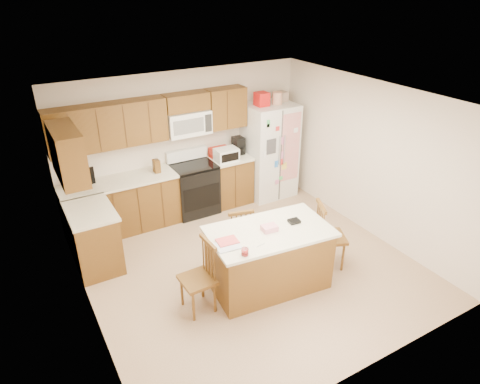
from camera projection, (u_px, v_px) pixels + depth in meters
ground at (249, 265)px, 6.40m from camera, size 4.50×4.50×0.00m
room_shell at (250, 178)px, 5.76m from camera, size 4.60×4.60×2.52m
cabinetry at (141, 180)px, 6.94m from camera, size 3.36×1.56×2.15m
stove at (194, 188)px, 7.69m from camera, size 0.76×0.65×1.13m
refrigerator at (269, 150)px, 8.14m from camera, size 0.90×0.79×2.04m
island at (269, 258)px, 5.81m from camera, size 1.71×1.11×0.98m
windsor_chair_left at (199, 279)px, 5.38m from camera, size 0.42×0.44×0.98m
windsor_chair_back at (238, 236)px, 6.33m from camera, size 0.47×0.46×0.92m
windsor_chair_right at (329, 237)px, 6.22m from camera, size 0.56×0.57×1.02m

